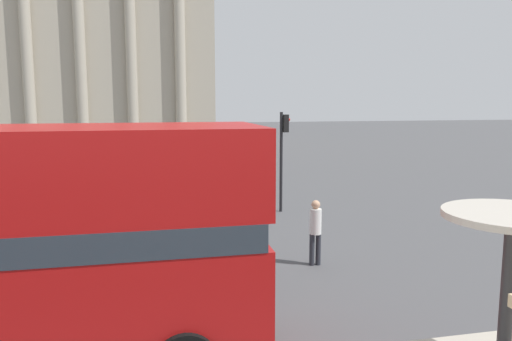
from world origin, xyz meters
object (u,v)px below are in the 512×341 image
Objects in this scene: plaza_building_left at (41,38)px; pedestrian_grey at (254,158)px; cafe_dining_table at (511,256)px; pedestrian_white at (315,228)px; traffic_light_far at (241,147)px; traffic_light_mid at (283,147)px.

pedestrian_grey is at bearing -54.24° from plaza_building_left.
cafe_dining_table is 0.41× the size of pedestrian_white.
cafe_dining_table reaches higher than pedestrian_grey.
cafe_dining_table is 0.23× the size of traffic_light_far.
traffic_light_far is at bearing -61.65° from plaza_building_left.
plaza_building_left reaches higher than traffic_light_far.
traffic_light_far is (3.15, 22.74, -1.64)m from cafe_dining_table.
traffic_light_mid reaches higher than pedestrian_white.
traffic_light_mid is (3.79, 17.28, -1.17)m from cafe_dining_table.
traffic_light_far is 1.78× the size of pedestrian_grey.
plaza_building_left is at bearing 114.95° from traffic_light_mid.
traffic_light_mid is 2.22× the size of pedestrian_white.
traffic_light_mid is at bearing -147.80° from pedestrian_white.
traffic_light_far is 12.14m from pedestrian_white.
plaza_building_left is 16.98× the size of pedestrian_grey.
pedestrian_white is at bearing -91.32° from traffic_light_far.
plaza_building_left reaches higher than traffic_light_mid.
pedestrian_grey is (4.74, 26.92, -2.72)m from cafe_dining_table.
cafe_dining_table is 0.40× the size of pedestrian_grey.
traffic_light_far is 1.80× the size of pedestrian_white.
plaza_building_left reaches higher than pedestrian_grey.
pedestrian_white is (13.45, -37.54, -9.11)m from plaza_building_left.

